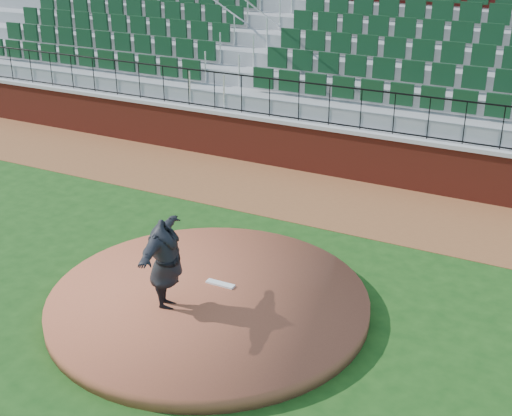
# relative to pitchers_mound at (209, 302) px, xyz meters

# --- Properties ---
(ground) EXTENTS (90.00, 90.00, 0.00)m
(ground) POSITION_rel_pitchers_mound_xyz_m (0.11, 0.04, -0.12)
(ground) COLOR #174012
(ground) RESTS_ON ground
(warning_track) EXTENTS (34.00, 3.20, 0.01)m
(warning_track) POSITION_rel_pitchers_mound_xyz_m (0.11, 5.44, -0.12)
(warning_track) COLOR brown
(warning_track) RESTS_ON ground
(field_wall) EXTENTS (34.00, 0.35, 1.20)m
(field_wall) POSITION_rel_pitchers_mound_xyz_m (0.11, 7.04, 0.47)
(field_wall) COLOR maroon
(field_wall) RESTS_ON ground
(wall_cap) EXTENTS (34.00, 0.45, 0.10)m
(wall_cap) POSITION_rel_pitchers_mound_xyz_m (0.11, 7.04, 1.12)
(wall_cap) COLOR #B7B7B7
(wall_cap) RESTS_ON field_wall
(wall_railing) EXTENTS (34.00, 0.05, 1.00)m
(wall_railing) POSITION_rel_pitchers_mound_xyz_m (0.11, 7.04, 1.67)
(wall_railing) COLOR black
(wall_railing) RESTS_ON wall_cap
(seating_stands) EXTENTS (34.00, 5.10, 4.60)m
(seating_stands) POSITION_rel_pitchers_mound_xyz_m (0.11, 9.76, 2.18)
(seating_stands) COLOR gray
(seating_stands) RESTS_ON ground
(concourse_wall) EXTENTS (34.00, 0.50, 5.50)m
(concourse_wall) POSITION_rel_pitchers_mound_xyz_m (0.11, 12.56, 2.62)
(concourse_wall) COLOR maroon
(concourse_wall) RESTS_ON ground
(pitchers_mound) EXTENTS (5.44, 5.44, 0.25)m
(pitchers_mound) POSITION_rel_pitchers_mound_xyz_m (0.00, 0.00, 0.00)
(pitchers_mound) COLOR brown
(pitchers_mound) RESTS_ON ground
(pitching_rubber) EXTENTS (0.53, 0.14, 0.04)m
(pitching_rubber) POSITION_rel_pitchers_mound_xyz_m (-0.01, 0.41, 0.14)
(pitching_rubber) COLOR white
(pitching_rubber) RESTS_ON pitchers_mound
(pitcher) EXTENTS (1.12, 1.99, 1.57)m
(pitcher) POSITION_rel_pitchers_mound_xyz_m (-0.42, -0.60, 0.91)
(pitcher) COLOR black
(pitcher) RESTS_ON pitchers_mound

